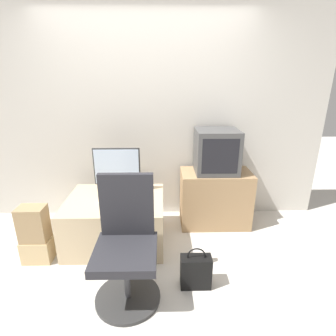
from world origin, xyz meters
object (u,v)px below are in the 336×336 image
at_px(main_monitor, 117,171).
at_px(keyboard, 113,200).
at_px(crt_tv, 216,151).
at_px(office_chair, 126,249).
at_px(handbag, 196,271).
at_px(cardboard_box_lower, 38,249).
at_px(mouse, 132,200).

bearing_deg(main_monitor, keyboard, -93.16).
relative_size(crt_tv, office_chair, 0.49).
distance_m(crt_tv, handbag, 1.38).
xyz_separation_m(keyboard, office_chair, (0.22, -0.71, -0.08)).
xyz_separation_m(main_monitor, office_chair, (0.21, -0.96, -0.33)).
distance_m(main_monitor, keyboard, 0.35).
height_order(office_chair, cardboard_box_lower, office_chair).
xyz_separation_m(cardboard_box_lower, handbag, (1.54, -0.39, 0.04)).
xyz_separation_m(office_chair, cardboard_box_lower, (-0.96, 0.45, -0.33)).
distance_m(cardboard_box_lower, handbag, 1.59).
bearing_deg(crt_tv, office_chair, -128.80).
xyz_separation_m(crt_tv, cardboard_box_lower, (-1.89, -0.70, -0.82)).
distance_m(main_monitor, crt_tv, 1.16).
distance_m(keyboard, office_chair, 0.75).
xyz_separation_m(main_monitor, handbag, (0.79, -0.90, -0.62)).
bearing_deg(handbag, office_chair, -173.55).
height_order(keyboard, cardboard_box_lower, keyboard).
bearing_deg(main_monitor, office_chair, -77.64).
height_order(cardboard_box_lower, handbag, handbag).
bearing_deg(main_monitor, cardboard_box_lower, -145.72).
relative_size(keyboard, crt_tv, 0.58).
distance_m(main_monitor, mouse, 0.39).
height_order(main_monitor, cardboard_box_lower, main_monitor).
distance_m(mouse, cardboard_box_lower, 1.05).
relative_size(keyboard, office_chair, 0.28).
relative_size(main_monitor, keyboard, 1.76).
distance_m(crt_tv, cardboard_box_lower, 2.17).
bearing_deg(keyboard, main_monitor, 86.84).
xyz_separation_m(keyboard, mouse, (0.19, -0.00, 0.01)).
bearing_deg(handbag, keyboard, 141.23).
xyz_separation_m(crt_tv, handbag, (-0.35, -1.09, -0.79)).
height_order(main_monitor, crt_tv, crt_tv).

